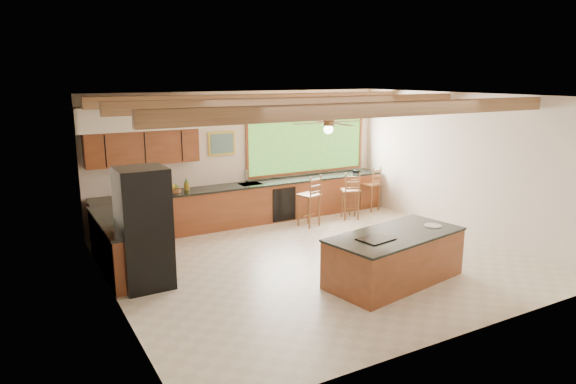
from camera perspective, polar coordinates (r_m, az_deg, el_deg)
ground at (r=9.56m, az=3.43°, el=-7.66°), size 7.20×7.20×0.00m
room_shell at (r=9.49m, az=0.61°, el=5.99°), size 7.27×6.54×3.02m
counter_run at (r=11.20m, az=-7.10°, el=-2.16°), size 7.12×3.10×1.22m
island at (r=8.70m, az=11.74°, el=-7.12°), size 2.53×1.51×0.85m
refrigerator at (r=8.46m, az=-15.72°, el=-3.91°), size 0.78×0.75×1.96m
bar_stool_a at (r=11.49m, az=2.52°, el=-0.47°), size 0.53×0.53×1.19m
bar_stool_b at (r=12.17m, az=7.13°, el=0.08°), size 0.53×0.53×1.14m
bar_stool_c at (r=13.00m, az=9.32°, el=0.80°), size 0.51×0.51×1.13m
bar_stool_d at (r=12.67m, az=7.17°, el=0.08°), size 0.35×0.35×0.96m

